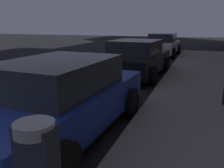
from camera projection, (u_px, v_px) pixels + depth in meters
The scene contains 3 objects.
car_blue at pixel (61, 98), 4.36m from camera, with size 2.18×4.39×1.43m.
car_black at pixel (136, 58), 9.42m from camera, with size 2.29×4.22×1.43m.
car_white at pixel (163, 45), 15.68m from camera, with size 2.09×4.11×1.43m.
Camera 1 is at (5.17, -0.47, 2.03)m, focal length 38.15 mm.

